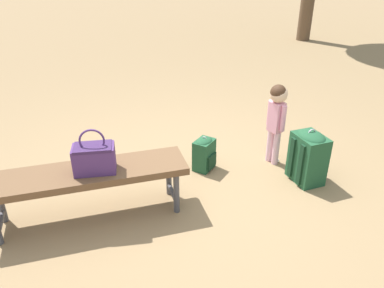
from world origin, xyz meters
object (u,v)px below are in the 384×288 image
(child_standing, at_px, (277,112))
(backpack_small, at_px, (204,153))
(handbag, at_px, (94,157))
(backpack_large, at_px, (308,155))
(park_bench, at_px, (87,177))

(child_standing, distance_m, backpack_small, 0.83)
(handbag, xyz_separation_m, backpack_large, (1.92, -0.30, -0.30))
(park_bench, xyz_separation_m, child_standing, (1.91, 0.09, 0.17))
(backpack_large, bearing_deg, handbag, 171.18)
(handbag, bearing_deg, backpack_large, -8.82)
(park_bench, bearing_deg, backpack_small, 13.03)
(child_standing, distance_m, backpack_large, 0.53)
(handbag, xyz_separation_m, child_standing, (1.84, 0.13, -0.01))
(handbag, distance_m, backpack_large, 1.97)
(backpack_large, height_order, backpack_small, backpack_large)
(backpack_large, distance_m, backpack_small, 1.00)
(park_bench, distance_m, backpack_large, 2.02)
(child_standing, xyz_separation_m, backpack_small, (-0.71, 0.19, -0.38))
(child_standing, bearing_deg, backpack_small, 165.03)
(park_bench, relative_size, child_standing, 1.93)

